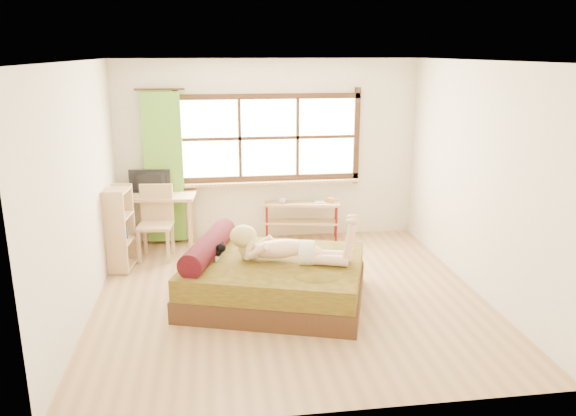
{
  "coord_description": "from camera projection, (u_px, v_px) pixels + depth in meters",
  "views": [
    {
      "loc": [
        -0.86,
        -6.06,
        2.8
      ],
      "look_at": [
        0.01,
        0.2,
        1.03
      ],
      "focal_mm": 35.0,
      "sensor_mm": 36.0,
      "label": 1
    }
  ],
  "objects": [
    {
      "name": "window",
      "position": [
        269.0,
        141.0,
        8.36
      ],
      "size": [
        2.8,
        0.16,
        1.46
      ],
      "color": "#FFEDBF",
      "rests_on": "wall_back"
    },
    {
      "name": "woman",
      "position": [
        288.0,
        236.0,
        6.3
      ],
      "size": [
        1.45,
        0.8,
        0.6
      ],
      "primitive_type": null,
      "rotation": [
        0.0,
        0.0,
        -0.31
      ],
      "color": "beige",
      "rests_on": "bed"
    },
    {
      "name": "wall_front",
      "position": [
        332.0,
        255.0,
        4.14
      ],
      "size": [
        4.5,
        0.0,
        4.5
      ],
      "primitive_type": "plane",
      "rotation": [
        -1.57,
        0.0,
        0.0
      ],
      "color": "silver",
      "rests_on": "floor"
    },
    {
      "name": "wall_right",
      "position": [
        479.0,
        179.0,
        6.59
      ],
      "size": [
        0.0,
        4.5,
        4.5
      ],
      "primitive_type": "plane",
      "rotation": [
        1.57,
        0.0,
        -1.57
      ],
      "color": "silver",
      "rests_on": "floor"
    },
    {
      "name": "pipe_shelf",
      "position": [
        302.0,
        212.0,
        8.58
      ],
      "size": [
        1.18,
        0.48,
        0.65
      ],
      "rotation": [
        0.0,
        0.0,
        -0.17
      ],
      "color": "tan",
      "rests_on": "floor"
    },
    {
      "name": "floor",
      "position": [
        290.0,
        296.0,
        6.65
      ],
      "size": [
        4.5,
        4.5,
        0.0
      ],
      "primitive_type": "plane",
      "color": "#9E754C",
      "rests_on": "ground"
    },
    {
      "name": "bookshelf",
      "position": [
        120.0,
        229.0,
        7.34
      ],
      "size": [
        0.33,
        0.51,
        1.1
      ],
      "rotation": [
        0.0,
        0.0,
        -0.12
      ],
      "color": "tan",
      "rests_on": "floor"
    },
    {
      "name": "bed",
      "position": [
        270.0,
        278.0,
        6.48
      ],
      "size": [
        2.38,
        2.12,
        0.76
      ],
      "rotation": [
        0.0,
        0.0,
        -0.31
      ],
      "color": "#331C0F",
      "rests_on": "floor"
    },
    {
      "name": "wall_back",
      "position": [
        269.0,
        151.0,
        8.43
      ],
      "size": [
        4.5,
        0.0,
        4.5
      ],
      "primitive_type": "plane",
      "rotation": [
        1.57,
        0.0,
        0.0
      ],
      "color": "silver",
      "rests_on": "floor"
    },
    {
      "name": "book",
      "position": [
        315.0,
        202.0,
        8.56
      ],
      "size": [
        0.18,
        0.22,
        0.01
      ],
      "primitive_type": "imported",
      "rotation": [
        0.0,
        0.0,
        -0.17
      ],
      "color": "gray",
      "rests_on": "pipe_shelf"
    },
    {
      "name": "cup",
      "position": [
        282.0,
        200.0,
        8.48
      ],
      "size": [
        0.13,
        0.13,
        0.09
      ],
      "primitive_type": "imported",
      "rotation": [
        0.0,
        0.0,
        -0.17
      ],
      "color": "gray",
      "rests_on": "pipe_shelf"
    },
    {
      "name": "ceiling",
      "position": [
        290.0,
        61.0,
        5.92
      ],
      "size": [
        4.5,
        4.5,
        0.0
      ],
      "primitive_type": "plane",
      "rotation": [
        3.14,
        0.0,
        0.0
      ],
      "color": "white",
      "rests_on": "wall_back"
    },
    {
      "name": "desk",
      "position": [
        150.0,
        202.0,
        8.09
      ],
      "size": [
        1.35,
        0.72,
        0.81
      ],
      "rotation": [
        0.0,
        0.0,
        -0.1
      ],
      "color": "tan",
      "rests_on": "floor"
    },
    {
      "name": "kitten",
      "position": [
        211.0,
        250.0,
        6.38
      ],
      "size": [
        0.32,
        0.2,
        0.24
      ],
      "primitive_type": null,
      "rotation": [
        0.0,
        0.0,
        -0.31
      ],
      "color": "black",
      "rests_on": "bed"
    },
    {
      "name": "monitor",
      "position": [
        149.0,
        182.0,
        8.06
      ],
      "size": [
        0.6,
        0.14,
        0.34
      ],
      "primitive_type": "imported",
      "rotation": [
        0.0,
        0.0,
        3.04
      ],
      "color": "black",
      "rests_on": "desk"
    },
    {
      "name": "curtain",
      "position": [
        164.0,
        168.0,
        8.17
      ],
      "size": [
        0.55,
        0.1,
        2.2
      ],
      "primitive_type": "cube",
      "color": "#549328",
      "rests_on": "wall_back"
    },
    {
      "name": "chair",
      "position": [
        156.0,
        218.0,
        7.8
      ],
      "size": [
        0.5,
        0.5,
        1.02
      ],
      "rotation": [
        0.0,
        0.0,
        -0.1
      ],
      "color": "tan",
      "rests_on": "floor"
    },
    {
      "name": "wall_left",
      "position": [
        82.0,
        192.0,
        5.99
      ],
      "size": [
        0.0,
        4.5,
        4.5
      ],
      "primitive_type": "plane",
      "rotation": [
        1.57,
        0.0,
        1.57
      ],
      "color": "silver",
      "rests_on": "floor"
    }
  ]
}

